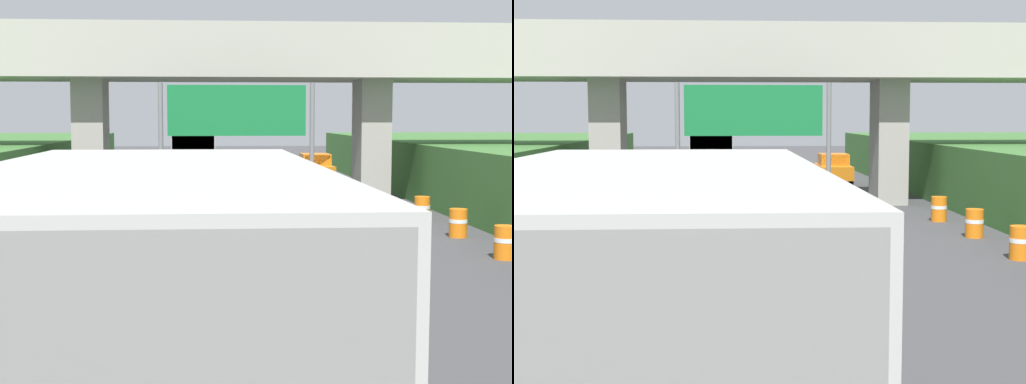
% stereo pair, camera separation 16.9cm
% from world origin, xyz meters
% --- Properties ---
extents(lane_centre_stripe, '(0.20, 93.87, 0.01)m').
position_xyz_m(lane_centre_stripe, '(0.00, 26.94, 0.00)').
color(lane_centre_stripe, white).
rests_on(lane_centre_stripe, ground).
extents(overpass_bridge, '(40.00, 4.80, 7.56)m').
position_xyz_m(overpass_bridge, '(0.00, 33.67, 5.68)').
color(overpass_bridge, '#ADA89E').
rests_on(overpass_bridge, ground).
extents(overhead_highway_sign, '(5.88, 0.18, 5.06)m').
position_xyz_m(overhead_highway_sign, '(0.00, 29.39, 3.71)').
color(overhead_highway_sign, slate).
rests_on(overhead_highway_sign, ground).
extents(truck_red, '(2.44, 7.30, 3.44)m').
position_xyz_m(truck_red, '(-1.56, 6.59, 1.93)').
color(truck_red, black).
rests_on(truck_red, ground).
extents(truck_silver, '(2.44, 7.30, 3.44)m').
position_xyz_m(truck_silver, '(-1.82, 44.07, 1.93)').
color(truck_silver, black).
rests_on(truck_silver, ground).
extents(car_orange, '(1.86, 4.10, 1.72)m').
position_xyz_m(car_orange, '(4.96, 43.25, 0.86)').
color(car_orange, orange).
rests_on(car_orange, ground).
extents(construction_barrel_3, '(0.57, 0.57, 0.90)m').
position_xyz_m(construction_barrel_3, '(6.73, 20.14, 0.46)').
color(construction_barrel_3, orange).
rests_on(construction_barrel_3, ground).
extents(construction_barrel_4, '(0.57, 0.57, 0.90)m').
position_xyz_m(construction_barrel_4, '(6.72, 23.88, 0.46)').
color(construction_barrel_4, orange).
rests_on(construction_barrel_4, ground).
extents(construction_barrel_5, '(0.57, 0.57, 0.90)m').
position_xyz_m(construction_barrel_5, '(6.65, 27.63, 0.46)').
color(construction_barrel_5, orange).
rests_on(construction_barrel_5, ground).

